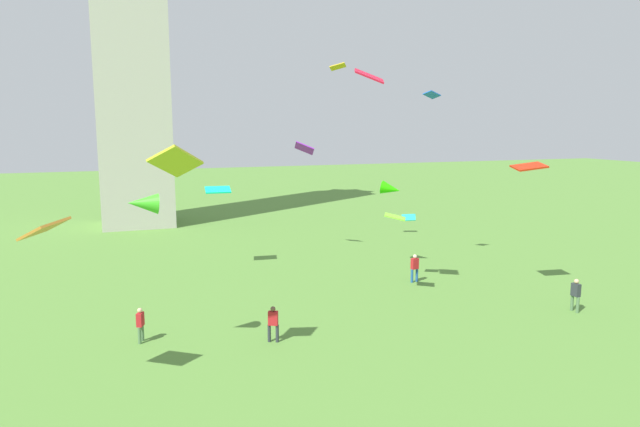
# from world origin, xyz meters

# --- Properties ---
(person_0) EXTENTS (0.49, 0.41, 1.65)m
(person_0) POSITION_xyz_m (-4.07, 15.24, 0.93)
(person_0) COLOR #2D3338
(person_0) RESTS_ON ground_plane
(person_1) EXTENTS (0.38, 0.47, 1.59)m
(person_1) POSITION_xyz_m (-9.62, 17.24, 0.90)
(person_1) COLOR #51754C
(person_1) RESTS_ON ground_plane
(person_2) EXTENTS (0.26, 0.54, 1.75)m
(person_2) POSITION_xyz_m (11.75, 13.79, 0.99)
(person_2) COLOR #51754C
(person_2) RESTS_ON ground_plane
(person_3) EXTENTS (0.53, 0.34, 1.74)m
(person_3) POSITION_xyz_m (6.75, 21.63, 0.99)
(person_3) COLOR #235693
(person_3) RESTS_ON ground_plane
(kite_flying_0) EXTENTS (1.63, 1.57, 1.09)m
(kite_flying_0) POSITION_xyz_m (6.77, 25.01, 5.43)
(kite_flying_0) COLOR #24C506
(kite_flying_1) EXTENTS (0.98, 0.89, 0.40)m
(kite_flying_1) POSITION_xyz_m (6.45, 22.00, 4.01)
(kite_flying_1) COLOR #21BBA4
(kite_flying_2) EXTENTS (1.37, 1.18, 0.57)m
(kite_flying_2) POSITION_xyz_m (5.37, 30.94, 13.78)
(kite_flying_2) COLOR #BE960D
(kite_flying_3) EXTENTS (2.06, 1.80, 1.29)m
(kite_flying_3) POSITION_xyz_m (-8.31, 12.59, 8.31)
(kite_flying_3) COLOR gold
(kite_flying_4) EXTENTS (1.74, 1.26, 0.38)m
(kite_flying_4) POSITION_xyz_m (-3.94, 28.93, 5.39)
(kite_flying_4) COLOR #0FEBB2
(kite_flying_5) EXTENTS (1.26, 0.89, 0.91)m
(kite_flying_5) POSITION_xyz_m (-9.37, 15.01, 6.55)
(kite_flying_5) COLOR green
(kite_flying_6) EXTENTS (1.38, 1.24, 0.36)m
(kite_flying_6) POSITION_xyz_m (3.94, 19.04, 4.65)
(kite_flying_6) COLOR #85E931
(kite_flying_7) EXTENTS (1.41, 1.41, 1.08)m
(kite_flying_7) POSITION_xyz_m (2.91, 31.32, 7.92)
(kite_flying_7) COLOR purple
(kite_flying_8) EXTENTS (1.92, 1.52, 0.48)m
(kite_flying_8) POSITION_xyz_m (11.44, 17.45, 7.31)
(kite_flying_8) COLOR red
(kite_flying_9) EXTENTS (1.77, 1.39, 0.87)m
(kite_flying_9) POSITION_xyz_m (1.80, 18.04, 12.01)
(kite_flying_9) COLOR red
(kite_flying_10) EXTENTS (1.21, 0.95, 0.53)m
(kite_flying_10) POSITION_xyz_m (9.45, 24.67, 11.55)
(kite_flying_10) COLOR blue
(kite_flying_11) EXTENTS (1.78, 1.95, 0.84)m
(kite_flying_11) POSITION_xyz_m (-12.69, 12.39, 6.20)
(kite_flying_11) COLOR orange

